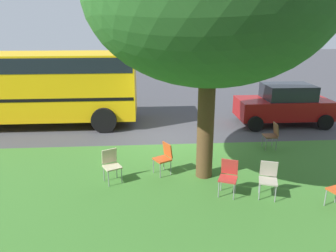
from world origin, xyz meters
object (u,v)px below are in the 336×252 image
object	(u,v)px
chair_2	(111,163)
parked_car	(284,104)
chair_4	(272,134)
chair_5	(164,156)
chair_0	(229,175)
chair_3	(268,177)
school_bus	(4,82)

from	to	relation	value
chair_2	parked_car	world-z (taller)	parked_car
chair_4	chair_5	xyz separation A→B (m)	(3.68, 1.60, 0.00)
chair_0	chair_5	world-z (taller)	same
chair_0	chair_3	bearing A→B (deg)	169.19
chair_5	chair_4	bearing A→B (deg)	-156.42
chair_3	chair_5	bearing A→B (deg)	-30.51
chair_4	chair_3	bearing A→B (deg)	67.02
chair_2	chair_5	xyz separation A→B (m)	(-1.41, -0.36, 0.00)
chair_4	parked_car	bearing A→B (deg)	-119.36
chair_3	chair_0	bearing A→B (deg)	-10.81
chair_4	chair_5	bearing A→B (deg)	23.58
chair_2	chair_0	bearing A→B (deg)	163.16
chair_2	school_bus	world-z (taller)	school_bus
chair_0	school_bus	size ratio (longest dim) A/B	0.08
chair_5	school_bus	size ratio (longest dim) A/B	0.08
parked_car	chair_3	bearing A→B (deg)	63.96
chair_0	school_bus	xyz separation A→B (m)	(7.55, -6.18, 1.24)
chair_2	chair_4	world-z (taller)	same
chair_5	school_bus	xyz separation A→B (m)	(6.07, -4.95, 1.24)
chair_0	chair_2	bearing A→B (deg)	-16.84
chair_3	chair_4	xyz separation A→B (m)	(-1.28, -3.02, 0.00)
parked_car	school_bus	size ratio (longest dim) A/B	0.36
chair_2	school_bus	size ratio (longest dim) A/B	0.08
chair_0	chair_3	xyz separation A→B (m)	(-0.92, 0.18, 0.00)
chair_3	school_bus	bearing A→B (deg)	-36.90
chair_2	chair_4	size ratio (longest dim) A/B	1.00
chair_2	chair_3	world-z (taller)	same
chair_3	chair_4	distance (m)	3.28
chair_3	parked_car	xyz separation A→B (m)	(-2.76, -5.65, 0.32)
parked_car	chair_2	bearing A→B (deg)	35.00
chair_4	chair_2	bearing A→B (deg)	21.12
chair_2	parked_car	size ratio (longest dim) A/B	0.24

